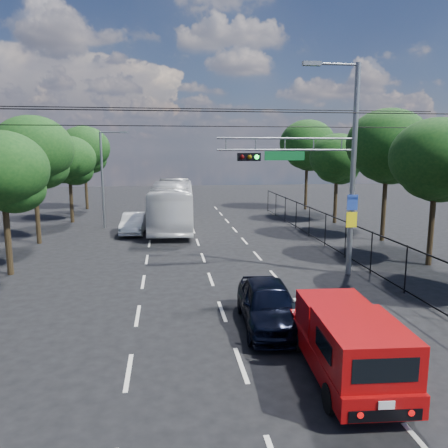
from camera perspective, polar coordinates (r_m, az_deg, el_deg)
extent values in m
plane|color=black|center=(12.46, 2.23, -17.89)|extent=(120.00, 120.00, 0.00)
cube|color=beige|center=(12.36, -12.36, -18.35)|extent=(0.12, 2.00, 0.01)
cube|color=beige|center=(15.99, -11.20, -11.62)|extent=(0.12, 2.00, 0.01)
cube|color=beige|center=(19.77, -10.51, -7.42)|extent=(0.12, 2.00, 0.01)
cube|color=beige|center=(23.62, -10.05, -4.57)|extent=(0.12, 2.00, 0.01)
cube|color=beige|center=(27.51, -9.72, -2.53)|extent=(0.12, 2.00, 0.01)
cube|color=beige|center=(31.43, -9.47, -0.99)|extent=(0.12, 2.00, 0.01)
cube|color=beige|center=(35.37, -9.28, 0.20)|extent=(0.12, 2.00, 0.01)
cube|color=beige|center=(39.32, -9.13, 1.16)|extent=(0.12, 2.00, 0.01)
cube|color=beige|center=(43.28, -9.00, 1.94)|extent=(0.12, 2.00, 0.01)
cube|color=beige|center=(12.46, 2.23, -17.87)|extent=(0.12, 2.00, 0.01)
cube|color=beige|center=(16.07, -0.25, -11.32)|extent=(0.12, 2.00, 0.01)
cube|color=beige|center=(19.83, -1.75, -7.20)|extent=(0.12, 2.00, 0.01)
cube|color=beige|center=(23.67, -2.75, -4.40)|extent=(0.12, 2.00, 0.01)
cube|color=beige|center=(27.56, -3.47, -2.39)|extent=(0.12, 2.00, 0.01)
cube|color=beige|center=(31.47, -4.00, -0.87)|extent=(0.12, 2.00, 0.01)
cube|color=beige|center=(35.40, -4.42, 0.31)|extent=(0.12, 2.00, 0.01)
cube|color=beige|center=(39.35, -4.75, 1.25)|extent=(0.12, 2.00, 0.01)
cube|color=beige|center=(43.31, -5.03, 2.02)|extent=(0.12, 2.00, 0.01)
cube|color=beige|center=(13.26, 15.67, -16.46)|extent=(0.12, 2.00, 0.01)
cube|color=beige|center=(16.70, 10.19, -10.65)|extent=(0.12, 2.00, 0.01)
cube|color=beige|center=(20.34, 6.74, -6.83)|extent=(0.12, 2.00, 0.01)
cube|color=beige|center=(24.10, 4.39, -4.16)|extent=(0.12, 2.00, 0.01)
cube|color=beige|center=(27.93, 2.69, -2.22)|extent=(0.12, 2.00, 0.01)
cube|color=beige|center=(31.79, 1.40, -0.74)|extent=(0.12, 2.00, 0.01)
cube|color=beige|center=(35.69, 0.39, 0.41)|extent=(0.12, 2.00, 0.01)
cube|color=beige|center=(39.61, -0.42, 1.34)|extent=(0.12, 2.00, 0.01)
cube|color=beige|center=(43.54, -1.08, 2.10)|extent=(0.12, 2.00, 0.01)
cylinder|color=slate|center=(20.70, 16.50, 6.48)|extent=(0.24, 0.24, 9.50)
cylinder|color=slate|center=(20.61, 14.46, 19.56)|extent=(2.00, 0.10, 0.10)
cube|color=slate|center=(20.24, 11.39, 19.86)|extent=(0.80, 0.25, 0.18)
cylinder|color=slate|center=(19.62, 8.27, 11.01)|extent=(6.20, 0.08, 0.08)
cylinder|color=slate|center=(19.61, 8.23, 9.55)|extent=(6.20, 0.08, 0.08)
cube|color=black|center=(19.22, 3.27, 8.74)|extent=(1.00, 0.28, 0.35)
sphere|color=#3F0505|center=(19.02, 2.40, 8.73)|extent=(0.20, 0.20, 0.20)
sphere|color=#4C3805|center=(19.08, 3.35, 8.73)|extent=(0.20, 0.20, 0.20)
sphere|color=#0CE533|center=(19.14, 4.31, 8.72)|extent=(0.20, 0.20, 0.20)
cube|color=#0C5A26|center=(19.59, 7.93, 8.82)|extent=(1.80, 0.05, 0.40)
cube|color=#2241A2|center=(20.67, 16.43, 2.73)|extent=(0.50, 0.04, 0.70)
cube|color=#FFE90D|center=(20.78, 16.32, 0.54)|extent=(0.50, 0.04, 0.70)
cylinder|color=slate|center=(20.44, 15.11, 10.02)|extent=(0.05, 0.05, 0.50)
cylinder|color=slate|center=(19.97, 11.61, 10.17)|extent=(0.05, 0.05, 0.50)
cylinder|color=slate|center=(19.59, 7.96, 10.29)|extent=(0.05, 0.05, 0.50)
cylinder|color=slate|center=(19.28, 4.17, 10.36)|extent=(0.05, 0.05, 0.50)
cylinder|color=slate|center=(19.06, 0.28, 10.40)|extent=(0.05, 0.05, 0.50)
cylinder|color=slate|center=(33.27, -15.60, 5.44)|extent=(0.18, 0.18, 7.00)
cylinder|color=slate|center=(33.11, -14.48, 11.54)|extent=(1.60, 0.09, 0.09)
cube|color=slate|center=(33.02, -12.90, 11.61)|extent=(0.60, 0.22, 0.15)
cylinder|color=black|center=(17.05, -1.17, 14.51)|extent=(22.00, 0.04, 0.04)
cylinder|color=black|center=(20.55, -2.31, 14.81)|extent=(22.00, 0.04, 0.04)
cylinder|color=black|center=(21.99, -2.67, 12.64)|extent=(22.00, 0.04, 0.04)
cube|color=black|center=(25.07, 14.79, 0.62)|extent=(0.04, 34.00, 0.06)
cube|color=black|center=(25.41, 14.61, -3.39)|extent=(0.04, 34.00, 0.06)
cylinder|color=black|center=(19.12, 22.65, -5.51)|extent=(0.06, 0.06, 2.00)
cylinder|color=black|center=(21.68, 18.69, -3.53)|extent=(0.06, 0.06, 2.00)
cylinder|color=black|center=(24.33, 15.58, -1.96)|extent=(0.06, 0.06, 2.00)
cylinder|color=black|center=(27.06, 13.10, -0.70)|extent=(0.06, 0.06, 2.00)
cylinder|color=black|center=(29.84, 11.08, 0.33)|extent=(0.06, 0.06, 2.00)
cylinder|color=black|center=(32.66, 9.40, 1.18)|extent=(0.06, 0.06, 2.00)
cylinder|color=black|center=(35.51, 8.00, 1.90)|extent=(0.06, 0.06, 2.00)
cylinder|color=black|center=(38.38, 6.80, 2.50)|extent=(0.06, 0.06, 2.00)
cylinder|color=black|center=(41.27, 5.76, 3.03)|extent=(0.06, 0.06, 2.00)
cylinder|color=black|center=(24.10, 25.48, 0.00)|extent=(0.28, 0.28, 4.20)
ellipsoid|color=black|center=(23.82, 26.06, 7.84)|extent=(4.50, 4.50, 3.83)
ellipsoid|color=black|center=(24.33, 26.27, 5.37)|extent=(3.00, 3.00, 2.40)
ellipsoid|color=black|center=(23.49, 25.45, 5.67)|extent=(2.85, 2.85, 2.28)
cylinder|color=black|center=(29.49, 20.18, 2.51)|extent=(0.28, 0.28, 4.76)
ellipsoid|color=black|center=(29.29, 20.61, 9.78)|extent=(5.10, 5.10, 4.33)
ellipsoid|color=black|center=(29.76, 20.89, 7.46)|extent=(3.40, 3.40, 2.72)
ellipsoid|color=black|center=(28.96, 20.06, 7.80)|extent=(3.23, 3.23, 2.58)
cylinder|color=black|center=(35.67, 14.37, 3.37)|extent=(0.28, 0.28, 4.03)
ellipsoid|color=black|center=(35.48, 14.58, 8.46)|extent=(4.32, 4.32, 3.67)
ellipsoid|color=black|center=(35.94, 14.93, 6.84)|extent=(2.88, 2.88, 2.30)
ellipsoid|color=black|center=(35.19, 14.11, 7.06)|extent=(2.74, 2.74, 2.19)
cylinder|color=black|center=(43.18, 10.68, 5.15)|extent=(0.28, 0.28, 4.93)
ellipsoid|color=black|center=(43.06, 10.84, 10.29)|extent=(5.28, 5.28, 4.49)
ellipsoid|color=black|center=(43.47, 11.17, 8.65)|extent=(3.52, 3.52, 2.82)
ellipsoid|color=black|center=(42.76, 10.43, 8.90)|extent=(3.34, 3.34, 2.68)
cylinder|color=black|center=(22.44, -26.43, -1.24)|extent=(0.28, 0.28, 3.81)
ellipsoid|color=black|center=(22.12, -27.01, 6.39)|extent=(4.08, 4.08, 3.47)
ellipsoid|color=black|center=(22.34, -25.60, 4.07)|extent=(2.72, 2.72, 2.18)
cylinder|color=black|center=(29.18, -23.25, 1.97)|extent=(0.28, 0.28, 4.48)
ellipsoid|color=black|center=(28.97, -23.72, 8.88)|extent=(4.80, 4.80, 4.08)
ellipsoid|color=black|center=(29.17, -22.65, 6.75)|extent=(3.20, 3.20, 2.56)
ellipsoid|color=black|center=(28.89, -24.37, 6.93)|extent=(3.04, 3.04, 2.43)
cylinder|color=black|center=(36.84, -19.33, 3.23)|extent=(0.28, 0.28, 3.92)
ellipsoid|color=black|center=(36.65, -19.60, 8.01)|extent=(4.20, 4.20, 3.57)
ellipsoid|color=black|center=(36.90, -18.81, 6.54)|extent=(2.80, 2.80, 2.24)
ellipsoid|color=black|center=(36.56, -20.13, 6.66)|extent=(2.66, 2.66, 2.13)
cylinder|color=black|center=(44.68, -17.57, 4.80)|extent=(0.28, 0.28, 4.59)
ellipsoid|color=black|center=(44.54, -17.81, 9.43)|extent=(4.92, 4.92, 4.18)
ellipsoid|color=black|center=(44.78, -17.16, 7.99)|extent=(3.28, 3.28, 2.62)
ellipsoid|color=black|center=(44.42, -18.24, 8.13)|extent=(3.12, 3.12, 2.49)
cylinder|color=black|center=(13.20, 9.78, -14.76)|extent=(0.29, 0.69, 0.67)
cylinder|color=black|center=(13.66, 16.66, -14.16)|extent=(0.29, 0.69, 0.67)
cylinder|color=black|center=(10.67, 13.84, -21.24)|extent=(0.29, 0.69, 0.67)
cylinder|color=black|center=(11.23, 22.31, -20.01)|extent=(0.29, 0.69, 0.67)
cube|color=#8A0708|center=(12.03, 15.51, -16.16)|extent=(2.12, 4.91, 0.54)
cube|color=#8A0708|center=(13.87, 12.50, -12.10)|extent=(1.81, 0.64, 0.53)
cube|color=black|center=(14.02, 12.24, -10.81)|extent=(1.65, 0.49, 0.30)
cube|color=#8A0708|center=(12.71, 13.97, -11.21)|extent=(1.82, 1.59, 0.91)
cube|color=black|center=(12.06, 15.05, -12.19)|extent=(1.49, 0.14, 0.53)
cube|color=#8A0708|center=(10.81, 17.61, -14.84)|extent=(1.94, 2.56, 1.01)
cube|color=black|center=(11.15, 22.07, -14.17)|extent=(0.11, 1.15, 0.43)
cube|color=black|center=(10.52, 12.88, -15.17)|extent=(0.11, 1.15, 0.43)
cube|color=black|center=(9.80, 20.33, -17.48)|extent=(1.39, 0.14, 0.53)
cube|color=black|center=(10.15, 20.29, -22.36)|extent=(1.54, 0.17, 0.25)
cube|color=silver|center=(10.00, 20.47, -21.30)|extent=(0.34, 0.05, 0.17)
imported|color=black|center=(14.63, 5.84, -10.37)|extent=(2.05, 4.57, 1.52)
imported|color=silver|center=(32.98, -6.71, 2.59)|extent=(3.50, 12.49, 3.44)
imported|color=silver|center=(30.99, -11.69, 0.10)|extent=(1.74, 4.37, 1.41)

